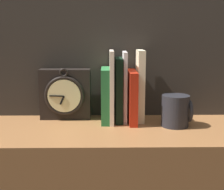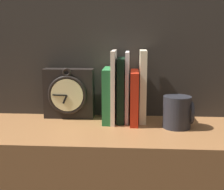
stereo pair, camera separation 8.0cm
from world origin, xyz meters
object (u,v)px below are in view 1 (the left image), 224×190
at_px(clock, 65,94).
at_px(book_slot3_white, 125,87).
at_px(book_slot5_cream, 140,86).
at_px(book_slot4_red, 132,97).
at_px(mug, 176,111).
at_px(book_slot1_cream, 113,87).
at_px(book_slot2_black, 119,90).
at_px(book_slot0_green, 106,95).

xyz_separation_m(clock, book_slot3_white, (0.21, -0.02, 0.03)).
bearing_deg(book_slot5_cream, book_slot3_white, -178.63).
bearing_deg(book_slot4_red, mug, -21.86).
relative_size(book_slot5_cream, mug, 2.37).
height_order(clock, book_slot4_red, clock).
relative_size(book_slot1_cream, book_slot2_black, 1.12).
bearing_deg(book_slot2_black, clock, 171.23).
bearing_deg(mug, book_slot2_black, 159.34).
bearing_deg(mug, book_slot1_cream, 163.13).
xyz_separation_m(book_slot0_green, mug, (0.23, -0.06, -0.04)).
relative_size(book_slot2_black, book_slot4_red, 1.24).
bearing_deg(book_slot0_green, book_slot2_black, 7.85).
relative_size(book_slot2_black, mug, 2.12).
bearing_deg(clock, mug, -14.84).
relative_size(book_slot0_green, mug, 1.78).
distance_m(book_slot1_cream, book_slot2_black, 0.03).
bearing_deg(book_slot4_red, book_slot1_cream, 174.38).
distance_m(clock, book_slot0_green, 0.15).
distance_m(book_slot1_cream, book_slot4_red, 0.08).
distance_m(book_slot0_green, book_slot1_cream, 0.04).
xyz_separation_m(book_slot1_cream, book_slot5_cream, (0.10, 0.01, 0.00)).
distance_m(book_slot2_black, book_slot3_white, 0.02).
relative_size(book_slot3_white, book_slot4_red, 1.36).
distance_m(book_slot0_green, book_slot2_black, 0.05).
xyz_separation_m(book_slot0_green, book_slot1_cream, (0.02, -0.00, 0.03)).
distance_m(book_slot4_red, mug, 0.16).
bearing_deg(book_slot0_green, book_slot1_cream, -3.20).
xyz_separation_m(book_slot3_white, book_slot4_red, (0.03, -0.02, -0.03)).
relative_size(book_slot4_red, mug, 1.71).
xyz_separation_m(book_slot1_cream, book_slot2_black, (0.02, 0.01, -0.01)).
xyz_separation_m(clock, mug, (0.38, -0.10, -0.04)).
height_order(book_slot0_green, book_slot4_red, book_slot0_green).
height_order(book_slot0_green, book_slot3_white, book_slot3_white).
xyz_separation_m(book_slot2_black, mug, (0.19, -0.07, -0.06)).
bearing_deg(clock, book_slot0_green, -13.68).
bearing_deg(book_slot0_green, book_slot5_cream, 6.08).
distance_m(book_slot5_cream, mug, 0.15).
height_order(book_slot0_green, book_slot1_cream, book_slot1_cream).
height_order(book_slot5_cream, mug, book_slot5_cream).
height_order(book_slot1_cream, book_slot3_white, book_slot1_cream).
bearing_deg(book_slot0_green, mug, -15.56).
height_order(book_slot0_green, mug, book_slot0_green).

